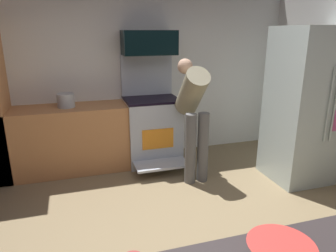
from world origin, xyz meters
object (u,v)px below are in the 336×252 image
microwave (149,43)px  refrigerator (308,106)px  person_cook (193,110)px  stock_pot (66,100)px  oven_range (152,128)px

microwave → refrigerator: 2.25m
microwave → person_cook: bearing=-64.2°
stock_pot → microwave: bearing=3.9°
oven_range → person_cook: (0.37, -0.67, 0.40)m
stock_pot → oven_range: bearing=-0.6°
refrigerator → person_cook: refrigerator is taller
microwave → stock_pot: size_ratio=3.27×
refrigerator → person_cook: bearing=163.1°
oven_range → stock_pot: size_ratio=6.84×
oven_range → microwave: (0.00, 0.09, 1.20)m
microwave → person_cook: 1.17m
oven_range → stock_pot: bearing=179.4°
oven_range → microwave: microwave is taller
refrigerator → stock_pot: 3.12m
microwave → person_cook: size_ratio=0.48×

